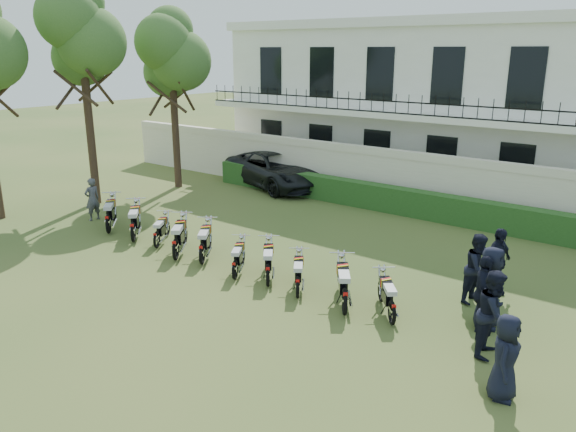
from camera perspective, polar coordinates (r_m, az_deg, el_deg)
name	(u,v)px	position (r m, az deg, el deg)	size (l,w,h in m)	color
ground	(256,260)	(16.97, -3.23, -4.49)	(100.00, 100.00, 0.00)	#385421
perimeter_wall	(385,176)	(23.04, 9.78, 3.99)	(30.00, 0.35, 2.30)	silver
hedge	(397,200)	(22.07, 11.02, 1.57)	(18.00, 0.60, 1.00)	#1C4117
building	(447,102)	(28.04, 15.88, 11.08)	(20.40, 9.60, 7.40)	white
tree_west_mid	(81,34)	(23.70, -20.29, 16.99)	(3.40, 3.20, 8.82)	#473323
tree_west_near	(172,54)	(25.73, -11.74, 15.78)	(3.40, 3.20, 7.90)	#473323
motorcycle_0	(108,219)	(20.11, -17.84, -0.31)	(1.60, 1.53, 1.15)	black
motorcycle_1	(133,227)	(18.97, -15.50, -1.09)	(1.59, 1.56, 1.16)	black
motorcycle_2	(156,236)	(18.26, -13.23, -1.95)	(1.01, 1.48, 0.94)	black
motorcycle_3	(175,244)	(17.06, -11.37, -2.82)	(1.34, 1.73, 1.14)	black
motorcycle_4	(202,249)	(16.59, -8.75, -3.31)	(1.27, 1.67, 1.10)	black
motorcycle_5	(235,265)	(15.45, -5.43, -4.99)	(0.98, 1.51, 0.94)	black
motorcycle_6	(268,270)	(14.94, -2.06, -5.50)	(1.25, 1.56, 1.04)	black
motorcycle_7	(298,282)	(14.28, 1.00, -6.73)	(1.08, 1.50, 0.96)	black
motorcycle_8	(345,295)	(13.44, 5.80, -8.02)	(1.29, 1.73, 1.12)	black
motorcycle_9	(392,307)	(13.17, 10.55, -9.08)	(1.21, 1.44, 0.98)	black
suv	(276,170)	(25.84, -1.23, 4.73)	(2.64, 5.73, 1.59)	black
inspector	(92,199)	(21.89, -19.26, 1.62)	(0.58, 0.38, 1.59)	#515155
officer_0	(505,357)	(11.02, 21.20, -13.24)	(0.80, 0.52, 1.64)	black
officer_1	(494,314)	(12.33, 20.19, -9.29)	(0.90, 0.70, 1.85)	black
officer_2	(483,294)	(13.28, 19.19, -7.48)	(1.04, 0.43, 1.78)	black
officer_3	(490,287)	(13.50, 19.85, -6.84)	(0.94, 0.61, 1.91)	black
officer_4	(478,268)	(14.71, 18.78, -5.06)	(0.87, 0.67, 1.78)	black
officer_5	(497,262)	(15.28, 20.48, -4.41)	(1.05, 0.44, 1.80)	black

